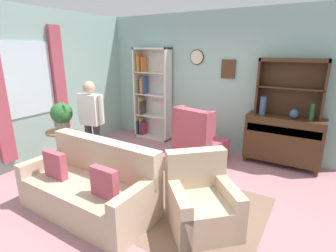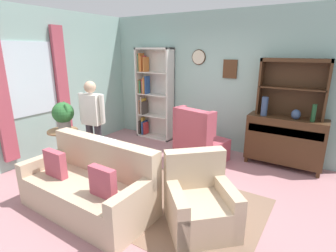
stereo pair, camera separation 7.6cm
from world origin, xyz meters
TOP-DOWN VIEW (x-y plane):
  - ground_plane at (0.00, 0.00)m, footprint 5.40×4.60m
  - wall_back at (-0.00, 2.13)m, footprint 5.00×0.09m
  - wall_left at (-2.52, -0.04)m, footprint 0.16×4.20m
  - area_rug at (0.20, -0.30)m, footprint 2.96×1.77m
  - bookshelf at (-1.45, 1.95)m, footprint 0.90×0.30m
  - sideboard at (1.53, 1.86)m, footprint 1.30×0.45m
  - sideboard_hutch at (1.53, 1.97)m, footprint 1.10×0.26m
  - vase_tall at (1.14, 1.78)m, footprint 0.11×0.11m
  - vase_round at (1.66, 1.79)m, footprint 0.15×0.15m
  - bottle_wine at (1.92, 1.77)m, footprint 0.07×0.07m
  - couch_floral at (-0.40, -0.94)m, footprint 1.82×0.88m
  - armchair_floral at (0.98, -0.49)m, footprint 1.08×1.08m
  - wingback_chair at (0.15, 1.20)m, footprint 0.93×0.95m
  - plant_stand at (-1.82, -0.27)m, footprint 0.52×0.52m
  - potted_plant_large at (-1.76, -0.26)m, footprint 0.37×0.37m
  - potted_plant_small at (-1.36, -0.19)m, footprint 0.20×0.20m
  - person_reading at (-1.31, -0.02)m, footprint 0.53×0.25m
  - coffee_table at (-0.39, -0.17)m, footprint 0.80×0.50m
  - book_stack at (-0.36, -0.24)m, footprint 0.19×0.16m

SIDE VIEW (x-z plane):
  - ground_plane at x=0.00m, z-range -0.02..0.00m
  - area_rug at x=0.20m, z-range 0.00..0.01m
  - potted_plant_small at x=-1.36m, z-range 0.02..0.30m
  - armchair_floral at x=0.98m, z-range -0.15..0.73m
  - couch_floral at x=-0.40m, z-range -0.14..0.76m
  - coffee_table at x=-0.39m, z-range 0.14..0.56m
  - wingback_chair at x=0.15m, z-range -0.14..0.91m
  - plant_stand at x=-1.82m, z-range 0.08..0.77m
  - book_stack at x=-0.36m, z-range 0.42..0.49m
  - sideboard at x=1.53m, z-range 0.05..0.97m
  - person_reading at x=-1.31m, z-range 0.13..1.69m
  - potted_plant_large at x=-1.76m, z-range 0.73..1.23m
  - vase_round at x=1.66m, z-range 0.92..1.09m
  - bookshelf at x=-1.45m, z-range 0.00..2.10m
  - bottle_wine at x=1.92m, z-range 0.92..1.21m
  - vase_tall at x=1.14m, z-range 0.92..1.26m
  - wall_left at x=-2.52m, z-range 0.00..2.80m
  - wall_back at x=0.00m, z-range 0.00..2.80m
  - sideboard_hutch at x=1.53m, z-range 1.06..2.06m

